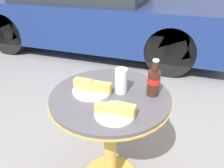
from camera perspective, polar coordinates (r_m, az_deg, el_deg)
The scene contains 6 objects.
bistro_table at distance 1.37m, azimuth -0.47°, elevation -9.70°, with size 0.71×0.71×0.74m.
cola_bottle_left at distance 1.23m, azimuth 10.85°, elevation 0.68°, with size 0.07×0.07×0.22m.
drinking_glass at distance 1.24m, azimuth 2.37°, elevation 0.58°, with size 0.07×0.07×0.15m.
lunch_plate_near at distance 1.08m, azimuth 0.95°, elevation -7.13°, with size 0.21×0.21×0.07m.
lunch_plate_far at distance 1.27m, azimuth -5.26°, elevation -1.08°, with size 0.23×0.23×0.07m.
parked_car at distance 4.09m, azimuth -4.15°, elevation 18.28°, with size 4.35×1.82×1.32m.
Camera 1 is at (0.35, -1.01, 1.40)m, focal length 35.00 mm.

